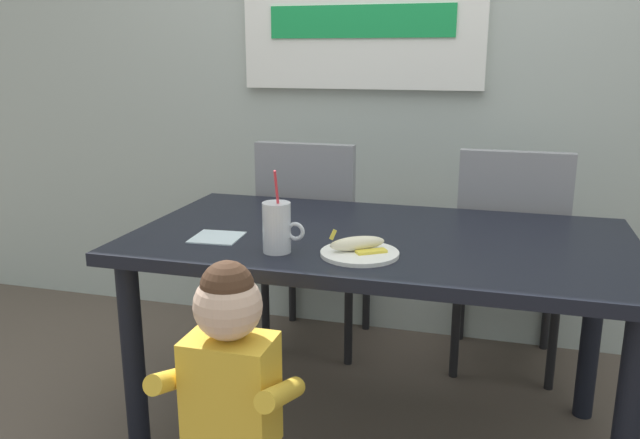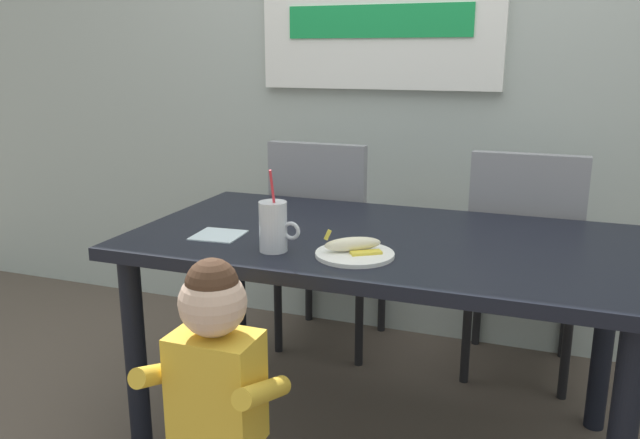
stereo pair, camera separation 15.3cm
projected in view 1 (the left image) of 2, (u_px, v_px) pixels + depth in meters
The scene contains 10 objects.
ground_plane at pixel (375, 437), 2.27m from camera, with size 24.00×24.00×0.00m, color brown.
back_wall at pixel (425, 22), 2.82m from camera, with size 6.40×0.17×2.90m.
dining_table at pixel (380, 262), 2.10m from camera, with size 1.60×0.87×0.75m.
dining_chair_left at pixel (313, 235), 2.82m from camera, with size 0.44×0.45×0.96m.
dining_chair_right at pixel (509, 249), 2.61m from camera, with size 0.44×0.45×0.96m.
toddler_standing at pixel (231, 380), 1.60m from camera, with size 0.33×0.24×0.84m.
milk_cup at pixel (277, 230), 1.88m from camera, with size 0.13×0.08×0.25m.
snack_plate at pixel (360, 253), 1.86m from camera, with size 0.23×0.23×0.01m, color white.
peeled_banana at pixel (358, 244), 1.87m from camera, with size 0.17×0.15×0.07m.
paper_napkin at pixel (217, 237), 2.04m from camera, with size 0.15×0.15×0.00m, color silver.
Camera 1 is at (0.36, -1.98, 1.32)m, focal length 35.96 mm.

